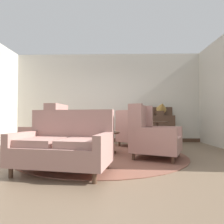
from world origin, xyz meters
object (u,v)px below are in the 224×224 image
(armchair_near_window, at_px, (70,132))
(armchair_foreground_right, at_px, (152,136))
(porcelain_vase, at_px, (101,126))
(gramophone, at_px, (161,108))
(sideboard, at_px, (159,127))
(settee, at_px, (64,146))
(coffee_table, at_px, (100,136))
(armchair_back_corner, at_px, (49,133))
(armchair_beside_settee, at_px, (133,131))
(side_table, at_px, (157,133))

(armchair_near_window, bearing_deg, armchair_foreground_right, 92.46)
(porcelain_vase, relative_size, gramophone, 0.67)
(armchair_foreground_right, xyz_separation_m, sideboard, (0.68, 2.42, 0.07))
(armchair_foreground_right, bearing_deg, settee, 149.35)
(settee, bearing_deg, coffee_table, 84.44)
(porcelain_vase, relative_size, armchair_back_corner, 0.30)
(armchair_beside_settee, bearing_deg, coffee_table, 92.19)
(armchair_foreground_right, bearing_deg, sideboard, 8.86)
(settee, distance_m, armchair_beside_settee, 2.87)
(settee, distance_m, armchair_back_corner, 1.61)
(armchair_back_corner, relative_size, sideboard, 0.95)
(porcelain_vase, height_order, armchair_foreground_right, armchair_foreground_right)
(coffee_table, relative_size, side_table, 1.22)
(armchair_near_window, xyz_separation_m, gramophone, (2.72, 0.87, 0.70))
(armchair_near_window, xyz_separation_m, armchair_foreground_right, (2.00, -1.46, 0.02))
(porcelain_vase, height_order, side_table, porcelain_vase)
(armchair_beside_settee, distance_m, armchair_back_corner, 2.28)
(coffee_table, height_order, armchair_near_window, armchair_near_window)
(porcelain_vase, relative_size, side_table, 0.47)
(armchair_foreground_right, relative_size, gramophone, 2.30)
(porcelain_vase, xyz_separation_m, armchair_back_corner, (-1.15, -0.09, -0.17))
(armchair_beside_settee, relative_size, armchair_near_window, 0.99)
(porcelain_vase, height_order, armchair_back_corner, armchair_back_corner)
(side_table, distance_m, sideboard, 1.48)
(armchair_back_corner, bearing_deg, side_table, 108.13)
(armchair_foreground_right, bearing_deg, armchair_near_window, 78.34)
(settee, relative_size, sideboard, 1.29)
(armchair_beside_settee, bearing_deg, sideboard, -99.11)
(settee, height_order, armchair_beside_settee, armchair_beside_settee)
(armchair_near_window, relative_size, armchair_back_corner, 0.99)
(armchair_foreground_right, xyz_separation_m, side_table, (0.31, 0.98, -0.01))
(armchair_foreground_right, bearing_deg, porcelain_vase, 90.04)
(coffee_table, xyz_separation_m, armchair_near_window, (-0.93, 1.03, 0.02))
(sideboard, bearing_deg, porcelain_vase, -132.01)
(porcelain_vase, xyz_separation_m, armchair_beside_settee, (0.81, 1.08, -0.19))
(armchair_beside_settee, height_order, armchair_back_corner, armchair_back_corner)
(armchair_beside_settee, bearing_deg, gramophone, -103.62)
(porcelain_vase, bearing_deg, armchair_near_window, 133.74)
(armchair_foreground_right, height_order, sideboard, sideboard)
(sideboard, bearing_deg, coffee_table, -131.39)
(side_table, height_order, sideboard, sideboard)
(settee, xyz_separation_m, armchair_near_window, (-0.51, 2.49, 0.03))
(side_table, xyz_separation_m, gramophone, (0.41, 1.35, 0.69))
(coffee_table, xyz_separation_m, settee, (-0.41, -1.47, -0.01))
(side_table, bearing_deg, armchair_near_window, 168.29)
(settee, bearing_deg, armchair_back_corner, 127.22)
(armchair_beside_settee, xyz_separation_m, side_table, (0.57, -0.58, -0.01))
(armchair_beside_settee, bearing_deg, porcelain_vase, 91.18)
(porcelain_vase, distance_m, armchair_near_window, 1.37)
(armchair_near_window, bearing_deg, sideboard, 148.30)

